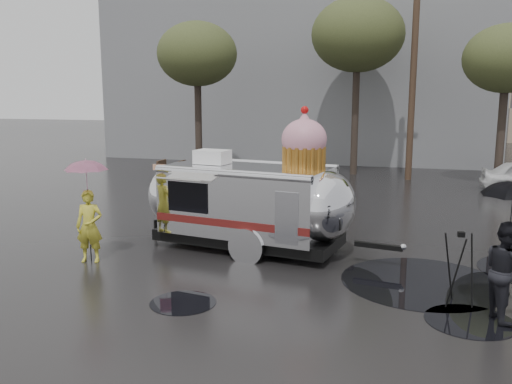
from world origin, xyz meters
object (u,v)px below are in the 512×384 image
(person_left, at_px, (89,226))
(person_right, at_px, (506,271))
(airstream_trailer, at_px, (251,199))
(tripod, at_px, (459,263))

(person_left, bearing_deg, person_right, -19.65)
(airstream_trailer, height_order, tripod, airstream_trailer)
(airstream_trailer, bearing_deg, tripod, -18.77)
(tripod, bearing_deg, person_right, -46.47)
(person_left, relative_size, person_right, 0.97)
(person_right, bearing_deg, tripod, 39.69)
(airstream_trailer, relative_size, person_right, 3.87)
(person_right, bearing_deg, person_left, 66.74)
(person_left, relative_size, tripod, 1.20)
(airstream_trailer, xyz_separation_m, tripod, (4.55, -2.43, -0.46))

